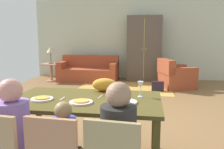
{
  "coord_description": "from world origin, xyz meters",
  "views": [
    {
      "loc": [
        0.5,
        -4.16,
        1.47
      ],
      "look_at": [
        -0.08,
        -0.38,
        0.85
      ],
      "focal_mm": 38.37,
      "sensor_mm": 36.0,
      "label": 1
    }
  ],
  "objects_px": {
    "plate_near_child": "(81,102)",
    "side_table": "(51,70)",
    "couch": "(89,72)",
    "table_lamp": "(51,50)",
    "handbag": "(158,86)",
    "wine_glass": "(140,86)",
    "dining_table": "(86,105)",
    "plate_near_woman": "(126,102)",
    "cat": "(105,85)",
    "armoire": "(144,49)",
    "person_man": "(16,142)",
    "armchair": "(175,77)",
    "plate_near_man": "(42,99)"
  },
  "relations": [
    {
      "from": "plate_near_man",
      "to": "handbag",
      "type": "height_order",
      "value": "plate_near_man"
    },
    {
      "from": "plate_near_child",
      "to": "couch",
      "type": "relative_size",
      "value": 0.13
    },
    {
      "from": "cat",
      "to": "armoire",
      "type": "relative_size",
      "value": 0.15
    },
    {
      "from": "couch",
      "to": "table_lamp",
      "type": "bearing_deg",
      "value": -167.6
    },
    {
      "from": "armchair",
      "to": "plate_near_man",
      "type": "bearing_deg",
      "value": -113.65
    },
    {
      "from": "plate_near_woman",
      "to": "handbag",
      "type": "distance_m",
      "value": 4.0
    },
    {
      "from": "cat",
      "to": "wine_glass",
      "type": "bearing_deg",
      "value": -28.75
    },
    {
      "from": "couch",
      "to": "dining_table",
      "type": "bearing_deg",
      "value": -76.09
    },
    {
      "from": "plate_near_child",
      "to": "handbag",
      "type": "bearing_deg",
      "value": 76.42
    },
    {
      "from": "table_lamp",
      "to": "handbag",
      "type": "height_order",
      "value": "table_lamp"
    },
    {
      "from": "plate_near_child",
      "to": "side_table",
      "type": "height_order",
      "value": "plate_near_child"
    },
    {
      "from": "cat",
      "to": "handbag",
      "type": "bearing_deg",
      "value": 73.19
    },
    {
      "from": "cat",
      "to": "armoire",
      "type": "bearing_deg",
      "value": 81.9
    },
    {
      "from": "person_man",
      "to": "armchair",
      "type": "distance_m",
      "value": 5.35
    },
    {
      "from": "plate_near_woman",
      "to": "handbag",
      "type": "height_order",
      "value": "plate_near_woman"
    },
    {
      "from": "side_table",
      "to": "handbag",
      "type": "xyz_separation_m",
      "value": [
        3.38,
        -0.9,
        -0.25
      ]
    },
    {
      "from": "cat",
      "to": "side_table",
      "type": "distance_m",
      "value": 5.04
    },
    {
      "from": "handbag",
      "to": "plate_near_child",
      "type": "bearing_deg",
      "value": -103.58
    },
    {
      "from": "wine_glass",
      "to": "couch",
      "type": "relative_size",
      "value": 0.1
    },
    {
      "from": "couch",
      "to": "table_lamp",
      "type": "height_order",
      "value": "table_lamp"
    },
    {
      "from": "dining_table",
      "to": "person_man",
      "type": "relative_size",
      "value": 1.55
    },
    {
      "from": "dining_table",
      "to": "handbag",
      "type": "bearing_deg",
      "value": 75.8
    },
    {
      "from": "dining_table",
      "to": "side_table",
      "type": "bearing_deg",
      "value": 117.04
    },
    {
      "from": "dining_table",
      "to": "couch",
      "type": "relative_size",
      "value": 0.9
    },
    {
      "from": "plate_near_child",
      "to": "handbag",
      "type": "height_order",
      "value": "plate_near_child"
    },
    {
      "from": "plate_near_woman",
      "to": "couch",
      "type": "relative_size",
      "value": 0.13
    },
    {
      "from": "plate_near_man",
      "to": "cat",
      "type": "height_order",
      "value": "cat"
    },
    {
      "from": "plate_near_man",
      "to": "handbag",
      "type": "xyz_separation_m",
      "value": [
        1.44,
        3.94,
        -0.64
      ]
    },
    {
      "from": "table_lamp",
      "to": "dining_table",
      "type": "bearing_deg",
      "value": -62.96
    },
    {
      "from": "plate_near_woman",
      "to": "plate_near_child",
      "type": "bearing_deg",
      "value": -170.37
    },
    {
      "from": "dining_table",
      "to": "person_man",
      "type": "distance_m",
      "value": 0.85
    },
    {
      "from": "wine_glass",
      "to": "armchair",
      "type": "xyz_separation_m",
      "value": [
        0.85,
        4.12,
        -0.57
      ]
    },
    {
      "from": "plate_near_woman",
      "to": "side_table",
      "type": "xyz_separation_m",
      "value": [
        -2.88,
        4.82,
        -0.39
      ]
    },
    {
      "from": "wine_glass",
      "to": "handbag",
      "type": "height_order",
      "value": "wine_glass"
    },
    {
      "from": "dining_table",
      "to": "person_man",
      "type": "height_order",
      "value": "person_man"
    },
    {
      "from": "dining_table",
      "to": "wine_glass",
      "type": "bearing_deg",
      "value": 16.26
    },
    {
      "from": "wine_glass",
      "to": "armoire",
      "type": "relative_size",
      "value": 0.09
    },
    {
      "from": "person_man",
      "to": "armoire",
      "type": "height_order",
      "value": "armoire"
    },
    {
      "from": "person_man",
      "to": "handbag",
      "type": "xyz_separation_m",
      "value": [
        1.43,
        4.51,
        -0.38
      ]
    },
    {
      "from": "side_table",
      "to": "armchair",
      "type": "bearing_deg",
      "value": -6.15
    },
    {
      "from": "armchair",
      "to": "armoire",
      "type": "relative_size",
      "value": 0.52
    },
    {
      "from": "person_man",
      "to": "armoire",
      "type": "relative_size",
      "value": 0.53
    },
    {
      "from": "cat",
      "to": "couch",
      "type": "bearing_deg",
      "value": 103.44
    },
    {
      "from": "plate_near_child",
      "to": "armchair",
      "type": "distance_m",
      "value": 4.74
    },
    {
      "from": "person_man",
      "to": "side_table",
      "type": "height_order",
      "value": "person_man"
    },
    {
      "from": "cat",
      "to": "handbag",
      "type": "distance_m",
      "value": 3.59
    },
    {
      "from": "handbag",
      "to": "cat",
      "type": "bearing_deg",
      "value": -103.43
    },
    {
      "from": "plate_near_child",
      "to": "handbag",
      "type": "relative_size",
      "value": 0.78
    },
    {
      "from": "plate_near_man",
      "to": "armoire",
      "type": "xyz_separation_m",
      "value": [
        1.03,
        5.44,
        0.28
      ]
    },
    {
      "from": "plate_near_woman",
      "to": "side_table",
      "type": "relative_size",
      "value": 0.43
    }
  ]
}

